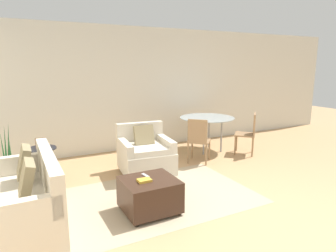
{
  "coord_description": "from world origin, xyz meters",
  "views": [
    {
      "loc": [
        -2.6,
        -2.85,
        1.94
      ],
      "look_at": [
        0.05,
        2.21,
        0.75
      ],
      "focal_mm": 32.0,
      "sensor_mm": 36.0,
      "label": 1
    }
  ],
  "objects_px": {
    "couch": "(26,201)",
    "dining_chair_near_right": "(249,131)",
    "tv_remote_primary": "(145,175)",
    "dining_chair_near_left": "(198,138)",
    "picture_frame": "(41,143)",
    "armchair": "(145,154)",
    "potted_plant": "(11,175)",
    "side_table": "(42,159)",
    "book_stack": "(144,180)",
    "ottoman": "(150,194)",
    "dining_table": "(207,121)"
  },
  "relations": [
    {
      "from": "picture_frame",
      "to": "book_stack",
      "type": "bearing_deg",
      "value": -56.95
    },
    {
      "from": "dining_chair_near_right",
      "to": "couch",
      "type": "bearing_deg",
      "value": -167.38
    },
    {
      "from": "book_stack",
      "to": "side_table",
      "type": "distance_m",
      "value": 1.97
    },
    {
      "from": "book_stack",
      "to": "dining_chair_near_right",
      "type": "height_order",
      "value": "dining_chair_near_right"
    },
    {
      "from": "picture_frame",
      "to": "armchair",
      "type": "bearing_deg",
      "value": -9.49
    },
    {
      "from": "armchair",
      "to": "ottoman",
      "type": "height_order",
      "value": "armchair"
    },
    {
      "from": "tv_remote_primary",
      "to": "dining_chair_near_right",
      "type": "bearing_deg",
      "value": 22.52
    },
    {
      "from": "ottoman",
      "to": "book_stack",
      "type": "height_order",
      "value": "book_stack"
    },
    {
      "from": "tv_remote_primary",
      "to": "dining_chair_near_left",
      "type": "bearing_deg",
      "value": 36.55
    },
    {
      "from": "ottoman",
      "to": "side_table",
      "type": "distance_m",
      "value": 2.01
    },
    {
      "from": "dining_table",
      "to": "dining_chair_near_left",
      "type": "bearing_deg",
      "value": -135.0
    },
    {
      "from": "picture_frame",
      "to": "dining_chair_near_right",
      "type": "distance_m",
      "value": 4.15
    },
    {
      "from": "side_table",
      "to": "dining_table",
      "type": "xyz_separation_m",
      "value": [
        3.49,
        0.41,
        0.25
      ]
    },
    {
      "from": "couch",
      "to": "picture_frame",
      "type": "height_order",
      "value": "couch"
    },
    {
      "from": "potted_plant",
      "to": "side_table",
      "type": "relative_size",
      "value": 1.7
    },
    {
      "from": "ottoman",
      "to": "picture_frame",
      "type": "relative_size",
      "value": 4.13
    },
    {
      "from": "potted_plant",
      "to": "dining_chair_near_right",
      "type": "relative_size",
      "value": 1.17
    },
    {
      "from": "potted_plant",
      "to": "picture_frame",
      "type": "xyz_separation_m",
      "value": [
        0.47,
        -0.07,
        0.48
      ]
    },
    {
      "from": "tv_remote_primary",
      "to": "potted_plant",
      "type": "height_order",
      "value": "potted_plant"
    },
    {
      "from": "dining_table",
      "to": "dining_chair_near_right",
      "type": "distance_m",
      "value": 0.94
    },
    {
      "from": "dining_chair_near_right",
      "to": "armchair",
      "type": "bearing_deg",
      "value": -179.11
    },
    {
      "from": "side_table",
      "to": "dining_chair_near_left",
      "type": "relative_size",
      "value": 0.69
    },
    {
      "from": "couch",
      "to": "dining_table",
      "type": "xyz_separation_m",
      "value": [
        3.8,
        1.65,
        0.38
      ]
    },
    {
      "from": "couch",
      "to": "dining_chair_near_right",
      "type": "distance_m",
      "value": 4.57
    },
    {
      "from": "tv_remote_primary",
      "to": "dining_chair_near_left",
      "type": "distance_m",
      "value": 2.07
    },
    {
      "from": "picture_frame",
      "to": "dining_table",
      "type": "bearing_deg",
      "value": 6.74
    },
    {
      "from": "couch",
      "to": "picture_frame",
      "type": "bearing_deg",
      "value": 75.95
    },
    {
      "from": "armchair",
      "to": "book_stack",
      "type": "xyz_separation_m",
      "value": [
        -0.61,
        -1.37,
        0.11
      ]
    },
    {
      "from": "picture_frame",
      "to": "dining_chair_near_left",
      "type": "xyz_separation_m",
      "value": [
        2.83,
        -0.24,
        -0.19
      ]
    },
    {
      "from": "potted_plant",
      "to": "dining_chair_near_right",
      "type": "height_order",
      "value": "potted_plant"
    },
    {
      "from": "dining_table",
      "to": "armchair",
      "type": "bearing_deg",
      "value": -158.98
    },
    {
      "from": "ottoman",
      "to": "potted_plant",
      "type": "distance_m",
      "value": 2.35
    },
    {
      "from": "side_table",
      "to": "picture_frame",
      "type": "xyz_separation_m",
      "value": [
        0.0,
        -0.0,
        0.27
      ]
    },
    {
      "from": "side_table",
      "to": "picture_frame",
      "type": "distance_m",
      "value": 0.27
    },
    {
      "from": "ottoman",
      "to": "couch",
      "type": "bearing_deg",
      "value": 165.27
    },
    {
      "from": "couch",
      "to": "side_table",
      "type": "distance_m",
      "value": 1.28
    },
    {
      "from": "book_stack",
      "to": "dining_chair_near_left",
      "type": "xyz_separation_m",
      "value": [
        1.75,
        1.41,
        0.05
      ]
    },
    {
      "from": "dining_chair_near_left",
      "to": "picture_frame",
      "type": "bearing_deg",
      "value": 175.1
    },
    {
      "from": "ottoman",
      "to": "potted_plant",
      "type": "xyz_separation_m",
      "value": [
        -1.63,
        1.7,
        -0.03
      ]
    },
    {
      "from": "book_stack",
      "to": "potted_plant",
      "type": "height_order",
      "value": "potted_plant"
    },
    {
      "from": "armchair",
      "to": "tv_remote_primary",
      "type": "distance_m",
      "value": 1.3
    },
    {
      "from": "ottoman",
      "to": "book_stack",
      "type": "bearing_deg",
      "value": -160.66
    },
    {
      "from": "couch",
      "to": "ottoman",
      "type": "bearing_deg",
      "value": -14.73
    },
    {
      "from": "couch",
      "to": "dining_chair_near_right",
      "type": "bearing_deg",
      "value": 12.62
    },
    {
      "from": "armchair",
      "to": "tv_remote_primary",
      "type": "relative_size",
      "value": 5.75
    },
    {
      "from": "book_stack",
      "to": "tv_remote_primary",
      "type": "height_order",
      "value": "book_stack"
    },
    {
      "from": "book_stack",
      "to": "picture_frame",
      "type": "distance_m",
      "value": 1.99
    },
    {
      "from": "ottoman",
      "to": "dining_chair_near_left",
      "type": "distance_m",
      "value": 2.19
    },
    {
      "from": "armchair",
      "to": "tv_remote_primary",
      "type": "bearing_deg",
      "value": -113.23
    },
    {
      "from": "ottoman",
      "to": "armchair",
      "type": "bearing_deg",
      "value": 68.77
    }
  ]
}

